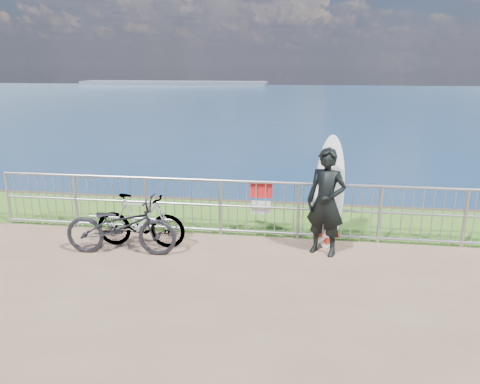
% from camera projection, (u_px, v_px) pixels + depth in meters
% --- Properties ---
extents(grass_strip, '(120.00, 120.00, 0.00)m').
position_uv_depth(grass_strip, '(253.00, 218.00, 10.21)').
color(grass_strip, '#3B711F').
rests_on(grass_strip, ground).
extents(seascape, '(260.00, 260.00, 5.00)m').
position_uv_depth(seascape, '(175.00, 85.00, 155.47)').
color(seascape, brown).
rests_on(seascape, ground).
extents(railing, '(10.06, 0.10, 1.13)m').
position_uv_depth(railing, '(247.00, 208.00, 9.00)').
color(railing, '#94979D').
rests_on(railing, ground).
extents(surfer, '(0.81, 0.69, 1.89)m').
position_uv_depth(surfer, '(326.00, 202.00, 8.08)').
color(surfer, black).
rests_on(surfer, ground).
extents(surfboard, '(0.59, 0.54, 2.05)m').
position_uv_depth(surfboard, '(329.00, 196.00, 8.46)').
color(surfboard, white).
rests_on(surfboard, ground).
extents(bicycle_near, '(2.01, 0.81, 1.03)m').
position_uv_depth(bicycle_near, '(121.00, 226.00, 8.18)').
color(bicycle_near, black).
rests_on(bicycle_near, ground).
extents(bicycle_far, '(1.67, 0.48, 1.00)m').
position_uv_depth(bicycle_far, '(140.00, 221.00, 8.51)').
color(bicycle_far, black).
rests_on(bicycle_far, ground).
extents(bike_rack, '(1.85, 0.05, 0.39)m').
position_uv_depth(bike_rack, '(135.00, 220.00, 9.09)').
color(bike_rack, '#94979D').
rests_on(bike_rack, ground).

